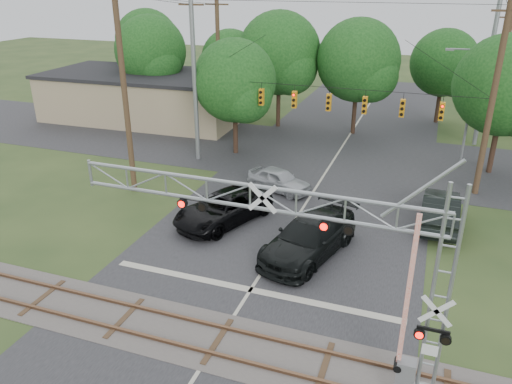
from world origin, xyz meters
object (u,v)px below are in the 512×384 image
(crossing_gantry, at_px, (320,254))
(traffic_signal_span, at_px, (343,94))
(car_dark, at_px, (309,237))
(pickup_black, at_px, (223,208))
(streetlight, at_px, (468,102))
(sedan_silver, at_px, (279,180))
(commercial_building, at_px, (145,96))

(crossing_gantry, distance_m, traffic_signal_span, 18.60)
(crossing_gantry, xyz_separation_m, car_dark, (-2.12, 7.67, -3.75))
(pickup_black, height_order, streetlight, streetlight)
(pickup_black, bearing_deg, sedan_silver, 94.56)
(crossing_gantry, relative_size, traffic_signal_span, 0.63)
(pickup_black, bearing_deg, commercial_building, 152.54)
(sedan_silver, bearing_deg, commercial_building, 73.48)
(traffic_signal_span, xyz_separation_m, pickup_black, (-4.56, -8.88, -4.77))
(commercial_building, bearing_deg, streetlight, -9.28)
(traffic_signal_span, distance_m, sedan_silver, 6.79)
(traffic_signal_span, distance_m, streetlight, 9.15)
(sedan_silver, distance_m, streetlight, 14.20)
(crossing_gantry, distance_m, car_dark, 8.80)
(car_dark, bearing_deg, streetlight, 81.91)
(traffic_signal_span, relative_size, streetlight, 2.36)
(traffic_signal_span, bearing_deg, commercial_building, 156.49)
(crossing_gantry, distance_m, streetlight, 23.77)
(traffic_signal_span, relative_size, car_dark, 3.02)
(crossing_gantry, relative_size, sedan_silver, 2.91)
(sedan_silver, distance_m, commercial_building, 21.03)
(crossing_gantry, xyz_separation_m, commercial_building, (-22.77, 27.04, -2.53))
(crossing_gantry, distance_m, pickup_black, 12.61)
(traffic_signal_span, bearing_deg, sedan_silver, -129.19)
(traffic_signal_span, xyz_separation_m, commercial_building, (-19.95, 8.68, -3.44))
(sedan_silver, bearing_deg, streetlight, -31.59)
(commercial_building, relative_size, streetlight, 2.27)
(car_dark, bearing_deg, traffic_signal_span, 109.66)
(traffic_signal_span, height_order, car_dark, traffic_signal_span)
(traffic_signal_span, relative_size, pickup_black, 3.27)
(commercial_building, bearing_deg, sedan_silver, -37.56)
(traffic_signal_span, height_order, sedan_silver, traffic_signal_span)
(traffic_signal_span, distance_m, pickup_black, 11.06)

